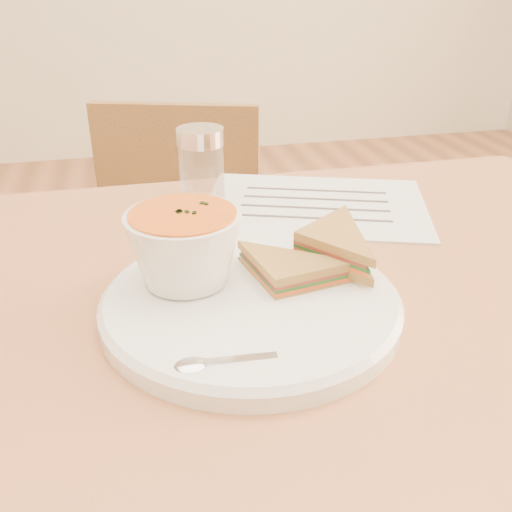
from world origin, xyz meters
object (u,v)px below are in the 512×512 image
object	(u,v)px
plate	(251,304)
soup_bowl	(185,251)
chair_far	(169,311)
condiment_shaker	(202,170)

from	to	relation	value
plate	soup_bowl	bearing A→B (deg)	147.97
chair_far	plate	bearing A→B (deg)	112.82
chair_far	soup_bowl	xyz separation A→B (m)	(-0.01, -0.53, 0.40)
chair_far	plate	world-z (taller)	chair_far
soup_bowl	condiment_shaker	bearing A→B (deg)	77.60
plate	condiment_shaker	world-z (taller)	condiment_shaker
chair_far	plate	xyz separation A→B (m)	(0.05, -0.57, 0.36)
soup_bowl	chair_far	bearing A→B (deg)	88.98
chair_far	condiment_shaker	bearing A→B (deg)	116.14
chair_far	soup_bowl	size ratio (longest dim) A/B	7.06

